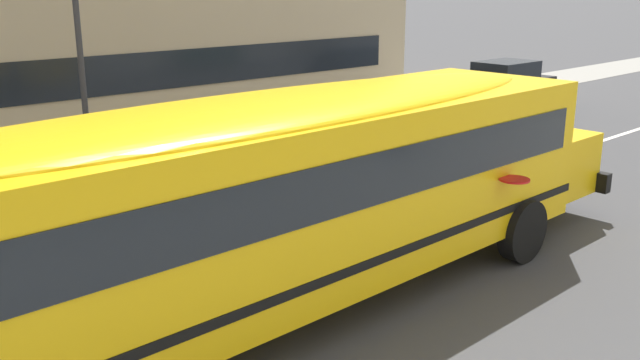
{
  "coord_description": "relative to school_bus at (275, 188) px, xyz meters",
  "views": [
    {
      "loc": [
        -8.15,
        -8.73,
        4.35
      ],
      "look_at": [
        -0.89,
        -0.98,
        1.35
      ],
      "focal_mm": 39.23,
      "sensor_mm": 36.0,
      "label": 1
    }
  ],
  "objects": [
    {
      "name": "ground_plane",
      "position": [
        2.61,
        1.95,
        -1.77
      ],
      "size": [
        400.0,
        400.0,
        0.0
      ],
      "primitive_type": "plane",
      "color": "#424244"
    },
    {
      "name": "school_bus",
      "position": [
        0.0,
        0.0,
        0.0
      ],
      "size": [
        13.32,
        3.15,
        2.98
      ],
      "rotation": [
        0.0,
        0.0,
        0.0
      ],
      "color": "yellow",
      "rests_on": "ground_plane"
    },
    {
      "name": "sidewalk_far",
      "position": [
        2.61,
        9.67,
        -1.76
      ],
      "size": [
        120.0,
        3.0,
        0.01
      ],
      "primitive_type": "cube",
      "color": "gray",
      "rests_on": "ground_plane"
    },
    {
      "name": "parked_car_black_under_tree",
      "position": [
        16.81,
        7.12,
        -0.92
      ],
      "size": [
        3.93,
        1.94,
        1.64
      ],
      "rotation": [
        0.0,
        0.0,
        -0.02
      ],
      "color": "black",
      "rests_on": "ground_plane"
    },
    {
      "name": "lane_centreline",
      "position": [
        2.61,
        1.95,
        -1.77
      ],
      "size": [
        110.0,
        0.16,
        0.01
      ],
      "primitive_type": "cube",
      "color": "silver",
      "rests_on": "ground_plane"
    }
  ]
}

